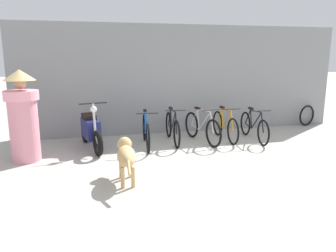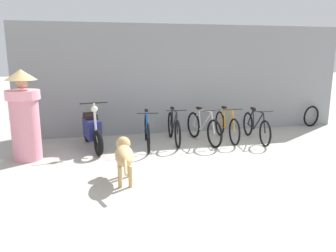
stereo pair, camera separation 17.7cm
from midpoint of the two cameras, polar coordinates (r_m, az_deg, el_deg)
ground_plane at (r=5.98m, az=11.65°, el=-7.93°), size 60.00×60.00×0.00m
shop_wall_back at (r=8.83m, az=2.41°, el=8.12°), size 8.76×0.20×2.82m
bicycle_0 at (r=7.43m, az=-4.54°, el=-0.96°), size 0.46×1.73×0.84m
bicycle_1 at (r=7.75m, az=0.12°, el=-0.37°), size 0.46×1.68×0.84m
bicycle_2 at (r=7.82m, az=5.26°, el=-0.33°), size 0.46×1.66×0.84m
bicycle_3 at (r=8.11m, az=9.25°, el=-0.00°), size 0.46×1.62×0.83m
bicycle_4 at (r=8.23m, az=14.11°, el=-0.12°), size 0.46×1.68×0.80m
motorcycle at (r=7.42m, az=-13.97°, el=-0.79°), size 0.59×1.75×1.08m
stray_dog at (r=5.42m, az=-8.26°, el=-4.96°), size 0.33×1.27×0.66m
person_in_robes at (r=6.91m, az=-24.62°, el=1.73°), size 0.90×0.90×1.78m
spare_tire_left at (r=10.41m, az=22.56°, el=1.70°), size 0.60×0.20×0.61m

